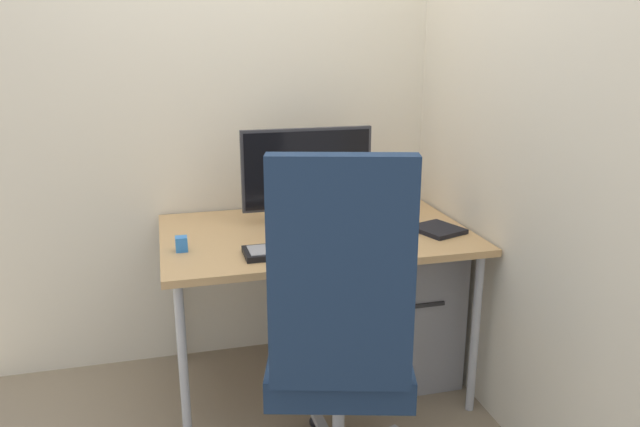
# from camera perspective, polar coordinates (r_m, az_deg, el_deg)

# --- Properties ---
(ground_plane) EXTENTS (8.00, 8.00, 0.00)m
(ground_plane) POSITION_cam_1_polar(r_m,az_deg,el_deg) (2.92, -0.42, -15.43)
(ground_plane) COLOR gray
(wall_back) EXTENTS (2.95, 0.04, 2.80)m
(wall_back) POSITION_cam_1_polar(r_m,az_deg,el_deg) (2.92, -2.68, 13.63)
(wall_back) COLOR beige
(wall_back) RESTS_ON ground_plane
(wall_side_right) EXTENTS (0.04, 2.50, 2.80)m
(wall_side_right) POSITION_cam_1_polar(r_m,az_deg,el_deg) (2.52, 16.28, 12.61)
(wall_side_right) COLOR beige
(wall_side_right) RESTS_ON ground_plane
(desk) EXTENTS (1.28, 0.83, 0.73)m
(desk) POSITION_cam_1_polar(r_m,az_deg,el_deg) (2.63, -0.45, -2.67)
(desk) COLOR tan
(desk) RESTS_ON ground_plane
(office_chair) EXTENTS (0.60, 0.63, 1.22)m
(office_chair) POSITION_cam_1_polar(r_m,az_deg,el_deg) (2.00, 1.84, -10.98)
(office_chair) COLOR black
(office_chair) RESTS_ON ground_plane
(filing_cabinet) EXTENTS (0.47, 0.48, 0.63)m
(filing_cabinet) POSITION_cam_1_polar(r_m,az_deg,el_deg) (2.89, 7.10, -8.81)
(filing_cabinet) COLOR gray
(filing_cabinet) RESTS_ON ground_plane
(monitor) EXTENTS (0.57, 0.14, 0.42)m
(monitor) POSITION_cam_1_polar(r_m,az_deg,el_deg) (2.68, -1.21, 3.88)
(monitor) COLOR #333338
(monitor) RESTS_ON desk
(keyboard) EXTENTS (0.44, 0.15, 0.03)m
(keyboard) POSITION_cam_1_polar(r_m,az_deg,el_deg) (2.36, -1.68, -3.30)
(keyboard) COLOR black
(keyboard) RESTS_ON desk
(mouse) EXTENTS (0.07, 0.11, 0.04)m
(mouse) POSITION_cam_1_polar(r_m,az_deg,el_deg) (2.44, 7.51, -2.59)
(mouse) COLOR #333338
(mouse) RESTS_ON desk
(pen_holder) EXTENTS (0.08, 0.08, 0.17)m
(pen_holder) POSITION_cam_1_polar(r_m,az_deg,el_deg) (2.83, 7.13, 0.67)
(pen_holder) COLOR #9EA0A5
(pen_holder) RESTS_ON desk
(notebook) EXTENTS (0.22, 0.23, 0.02)m
(notebook) POSITION_cam_1_polar(r_m,az_deg,el_deg) (2.64, 10.85, -1.46)
(notebook) COLOR black
(notebook) RESTS_ON desk
(coffee_mug) EXTENTS (0.12, 0.09, 0.09)m
(coffee_mug) POSITION_cam_1_polar(r_m,az_deg,el_deg) (2.96, 3.12, 1.39)
(coffee_mug) COLOR red
(coffee_mug) RESTS_ON desk
(desk_clamp_accessory) EXTENTS (0.04, 0.04, 0.06)m
(desk_clamp_accessory) POSITION_cam_1_polar(r_m,az_deg,el_deg) (2.42, -12.69, -2.76)
(desk_clamp_accessory) COLOR #337FD8
(desk_clamp_accessory) RESTS_ON desk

